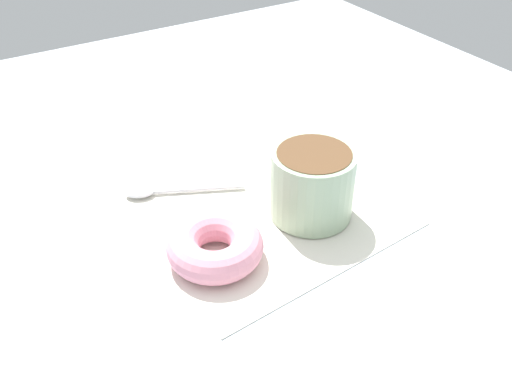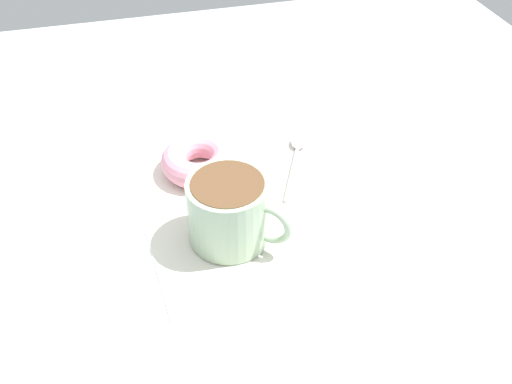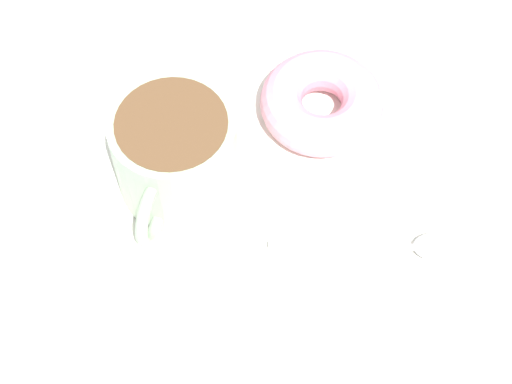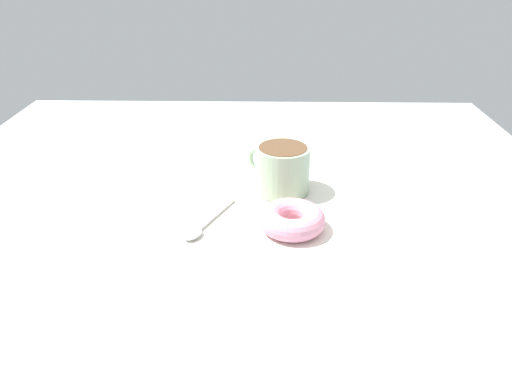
# 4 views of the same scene
# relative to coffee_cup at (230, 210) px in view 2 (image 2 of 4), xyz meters

# --- Properties ---
(ground_plane) EXTENTS (1.20, 1.20, 0.02)m
(ground_plane) POSITION_rel_coffee_cup_xyz_m (-0.06, 0.07, -0.06)
(ground_plane) COLOR #B2BCC6
(napkin) EXTENTS (0.31, 0.31, 0.00)m
(napkin) POSITION_rel_coffee_cup_xyz_m (-0.05, 0.04, -0.04)
(napkin) COLOR white
(napkin) RESTS_ON ground_plane
(coffee_cup) EXTENTS (0.10, 0.11, 0.08)m
(coffee_cup) POSITION_rel_coffee_cup_xyz_m (0.00, 0.00, 0.00)
(coffee_cup) COLOR #9EB793
(coffee_cup) RESTS_ON napkin
(donut) EXTENTS (0.10, 0.10, 0.03)m
(donut) POSITION_rel_coffee_cup_xyz_m (-0.13, -0.01, -0.03)
(donut) COLOR pink
(donut) RESTS_ON napkin
(spoon) EXTENTS (0.14, 0.08, 0.01)m
(spoon) POSITION_rel_coffee_cup_xyz_m (-0.14, 0.13, -0.04)
(spoon) COLOR silver
(spoon) RESTS_ON napkin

